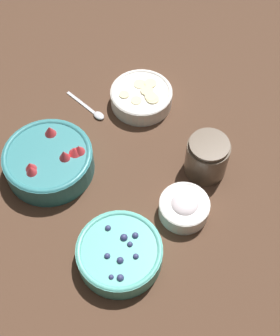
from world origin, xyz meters
The scene contains 7 objects.
ground_plane centered at (0.00, 0.00, 0.00)m, with size 4.00×4.00×0.00m, color #4C3323.
bowl_strawberries centered at (-0.12, -0.11, 0.04)m, with size 0.21×0.21×0.09m.
bowl_blueberries centered at (0.17, -0.12, 0.03)m, with size 0.18×0.18×0.06m.
bowl_bananas centered at (-0.15, 0.19, 0.03)m, with size 0.16×0.16×0.05m.
bowl_cream centered at (0.17, 0.06, 0.03)m, with size 0.11×0.11×0.05m.
jar_chocolate centered at (0.11, 0.17, 0.05)m, with size 0.10×0.10×0.10m.
spoon centered at (-0.20, 0.07, 0.00)m, with size 0.14×0.03×0.01m.
Camera 1 is at (0.49, -0.33, 0.94)m, focal length 50.00 mm.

